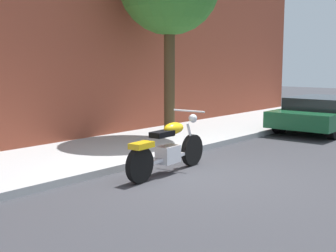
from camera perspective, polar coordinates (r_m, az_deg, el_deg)
ground_plane at (r=8.22m, az=3.39°, el=-6.34°), size 60.00×60.00×0.00m
sidewalk at (r=10.01m, az=-9.02°, el=-3.41°), size 23.47×2.90×0.14m
motorcycle at (r=8.30m, az=-0.04°, el=-2.91°), size 2.26×0.70×1.12m
parked_car_green at (r=14.28m, az=19.01°, el=1.61°), size 4.15×1.90×1.03m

